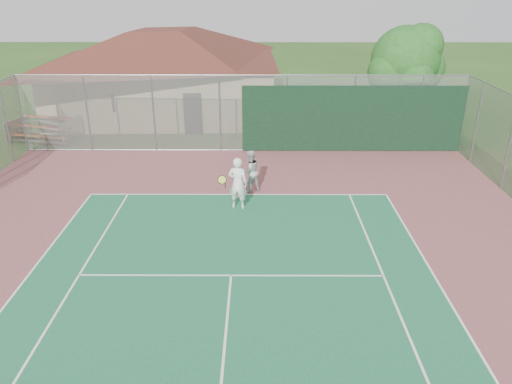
# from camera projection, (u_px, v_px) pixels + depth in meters

# --- Properties ---
(back_fence) EXTENTS (20.08, 0.11, 3.53)m
(back_fence) POSITION_uv_depth(u_px,v_px,m) (289.00, 116.00, 22.52)
(back_fence) COLOR gray
(back_fence) RESTS_ON ground
(side_fence_right) EXTENTS (0.08, 9.00, 3.50)m
(side_fence_right) POSITION_uv_depth(u_px,v_px,m) (510.00, 145.00, 18.34)
(side_fence_right) COLOR gray
(side_fence_right) RESTS_ON ground
(clubhouse) EXTENTS (13.47, 9.19, 5.71)m
(clubhouse) POSITION_uv_depth(u_px,v_px,m) (165.00, 64.00, 28.33)
(clubhouse) COLOR tan
(clubhouse) RESTS_ON ground
(bleachers) EXTENTS (3.17, 2.24, 1.06)m
(bleachers) POSITION_uv_depth(u_px,v_px,m) (44.00, 129.00, 24.55)
(bleachers) COLOR #9E4424
(bleachers) RESTS_ON ground
(tree) EXTENTS (3.94, 3.73, 5.49)m
(tree) POSITION_uv_depth(u_px,v_px,m) (407.00, 63.00, 24.23)
(tree) COLOR #3C2316
(tree) RESTS_ON ground
(player_white_front) EXTENTS (1.05, 0.70, 1.84)m
(player_white_front) POSITION_uv_depth(u_px,v_px,m) (238.00, 183.00, 17.10)
(player_white_front) COLOR white
(player_white_front) RESTS_ON ground
(player_grey_back) EXTENTS (0.98, 0.94, 1.60)m
(player_grey_back) POSITION_uv_depth(u_px,v_px,m) (250.00, 172.00, 18.47)
(player_grey_back) COLOR #B5B7BB
(player_grey_back) RESTS_ON ground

